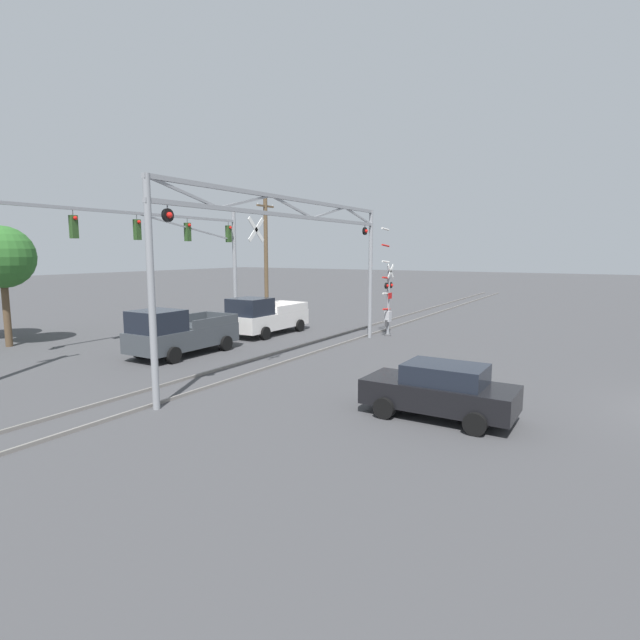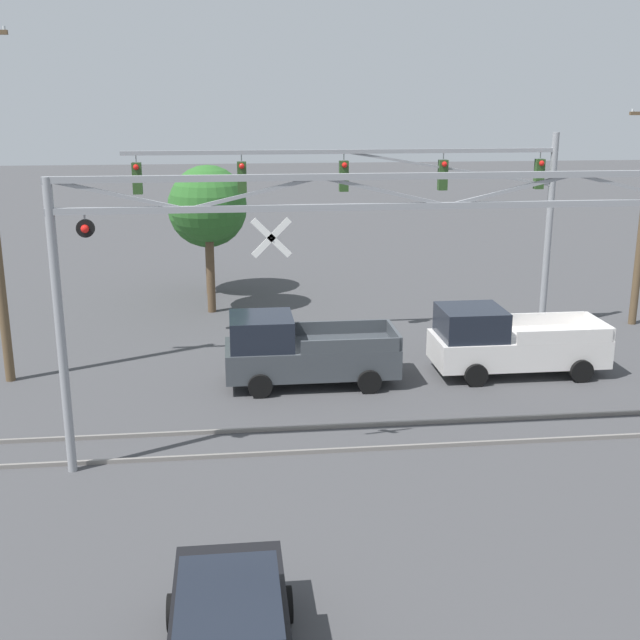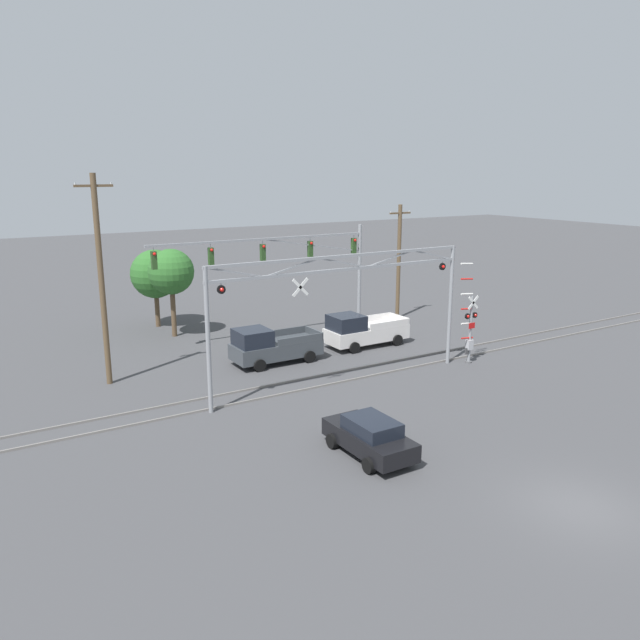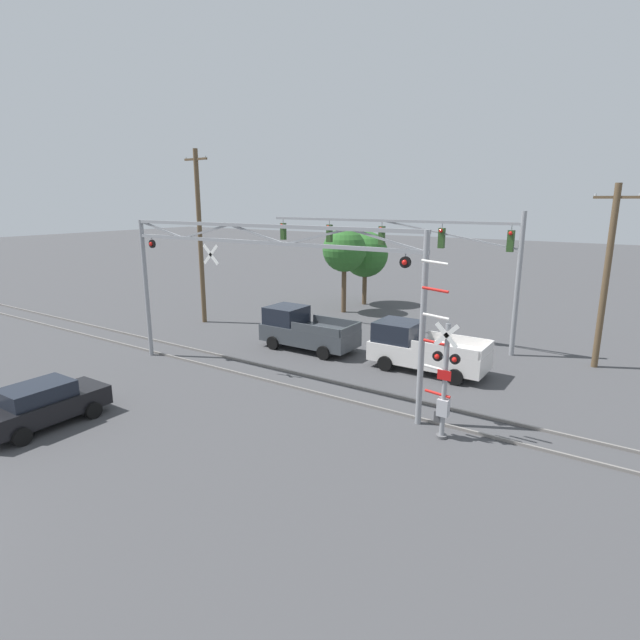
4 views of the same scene
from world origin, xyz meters
The scene contains 10 objects.
rail_track_near centered at (0.00, 14.11, 0.05)m, with size 80.00×0.08×0.10m, color gray.
rail_track_far centered at (0.00, 15.55, 0.05)m, with size 80.00×0.08×0.10m, color gray.
crossing_gantry centered at (-0.02, 13.83, 4.90)m, with size 14.32×0.26×6.60m.
crossing_signal_mast centered at (8.05, 13.25, 1.99)m, with size 1.41×0.35×5.73m.
traffic_signal_span centered at (3.21, 23.69, 5.09)m, with size 14.77×0.39×7.00m.
pickup_truck_lead centered at (-1.40, 18.97, 0.98)m, with size 5.02×2.29×2.09m.
pickup_truck_following centered at (4.94, 19.17, 0.98)m, with size 5.18×2.29×2.09m.
sedan_waiting centered at (-3.53, 6.64, 0.76)m, with size 1.98×4.05×1.49m.
utility_pole_right centered at (11.49, 23.97, 4.25)m, with size 1.80×0.28×8.21m.
background_tree_beyond_span centered at (-4.12, 27.50, 4.22)m, with size 2.92×2.92×5.71m.
Camera 1 is at (-16.47, 2.62, 4.48)m, focal length 28.00 mm.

